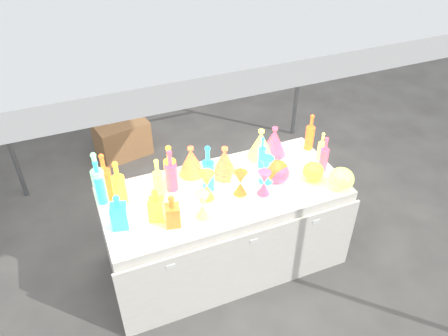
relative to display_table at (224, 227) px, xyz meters
name	(u,v)px	position (x,y,z in m)	size (l,w,h in m)	color
ground	(224,258)	(0.00, 0.01, -0.37)	(80.00, 80.00, 0.00)	#64625D
display_table	(224,227)	(0.00, 0.00, 0.00)	(1.84, 0.83, 0.75)	white
cardboard_box_closed	(122,138)	(-0.45, 1.87, -0.18)	(0.54, 0.40, 0.40)	#AC7A4D
cardboard_box_flat	(189,94)	(0.66, 2.90, -0.35)	(0.63, 0.45, 0.05)	#AC7A4D
bottle_0	(118,183)	(-0.73, 0.16, 0.55)	(0.09, 0.09, 0.36)	red
bottle_1	(99,182)	(-0.85, 0.22, 0.56)	(0.08, 0.08, 0.36)	#1D8F1A
bottle_2	(105,177)	(-0.80, 0.24, 0.57)	(0.08, 0.08, 0.38)	orange
bottle_3	(171,170)	(-0.35, 0.16, 0.55)	(0.09, 0.09, 0.35)	#212CC3
bottle_4	(158,178)	(-0.46, 0.13, 0.54)	(0.08, 0.08, 0.32)	#146380
bottle_5	(98,178)	(-0.85, 0.22, 0.59)	(0.09, 0.09, 0.42)	#CC28A8
bottle_6	(170,166)	(-0.34, 0.21, 0.55)	(0.09, 0.09, 0.35)	red
bottle_7	(208,168)	(-0.10, 0.06, 0.57)	(0.09, 0.09, 0.38)	#1D8F1A
decanter_0	(156,204)	(-0.54, -0.10, 0.50)	(0.10, 0.10, 0.25)	red
decanter_1	(172,211)	(-0.45, -0.20, 0.50)	(0.10, 0.10, 0.25)	orange
decanter_2	(119,211)	(-0.78, -0.08, 0.51)	(0.11, 0.11, 0.26)	#1D8F1A
hourglass_0	(240,183)	(0.09, -0.08, 0.47)	(0.10, 0.10, 0.20)	orange
hourglass_1	(264,183)	(0.25, -0.14, 0.47)	(0.10, 0.10, 0.19)	#212CC3
hourglass_2	(202,205)	(-0.24, -0.20, 0.48)	(0.10, 0.10, 0.20)	#146380
hourglass_3	(236,169)	(0.13, 0.08, 0.47)	(0.10, 0.10, 0.20)	#CC28A8
hourglass_4	(207,186)	(-0.15, -0.03, 0.49)	(0.11, 0.11, 0.22)	red
hourglass_5	(266,170)	(0.33, -0.02, 0.48)	(0.11, 0.11, 0.22)	#1D8F1A
globe_0	(313,172)	(0.67, -0.13, 0.44)	(0.16, 0.16, 0.13)	red
globe_1	(341,180)	(0.80, -0.30, 0.45)	(0.19, 0.19, 0.15)	#146380
globe_2	(277,172)	(0.41, -0.03, 0.45)	(0.18, 0.18, 0.15)	orange
globe_3	(279,174)	(0.42, -0.05, 0.44)	(0.17, 0.17, 0.13)	#212CC3
lampshade_0	(225,161)	(0.07, 0.18, 0.50)	(0.21, 0.21, 0.25)	yellow
lampshade_1	(191,160)	(-0.15, 0.29, 0.50)	(0.20, 0.20, 0.24)	yellow
lampshade_2	(274,141)	(0.55, 0.29, 0.50)	(0.21, 0.21, 0.25)	#212CC3
lampshade_3	(261,144)	(0.43, 0.29, 0.50)	(0.21, 0.21, 0.25)	#146380
bottle_8	(262,152)	(0.38, 0.16, 0.51)	(0.06, 0.06, 0.27)	#1D8F1A
bottle_9	(310,132)	(0.86, 0.24, 0.54)	(0.07, 0.07, 0.32)	orange
bottle_10	(324,154)	(0.80, -0.05, 0.53)	(0.07, 0.07, 0.30)	#212CC3
bottle_11	(322,147)	(0.86, 0.06, 0.50)	(0.06, 0.06, 0.26)	#146380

